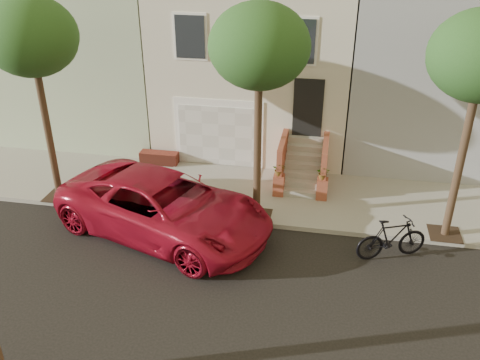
# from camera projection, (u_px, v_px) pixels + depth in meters

# --- Properties ---
(ground) EXTENTS (90.00, 90.00, 0.00)m
(ground) POSITION_uv_depth(u_px,v_px,m) (191.00, 299.00, 12.58)
(ground) COLOR black
(ground) RESTS_ON ground
(sidewalk) EXTENTS (40.00, 3.70, 0.15)m
(sidewalk) POSITION_uv_depth(u_px,v_px,m) (234.00, 192.00, 17.22)
(sidewalk) COLOR gray
(sidewalk) RESTS_ON ground
(house_row) EXTENTS (33.10, 11.70, 7.00)m
(house_row) POSITION_uv_depth(u_px,v_px,m) (262.00, 46.00, 20.66)
(house_row) COLOR beige
(house_row) RESTS_ON sidewalk
(tree_left) EXTENTS (2.70, 2.57, 6.30)m
(tree_left) POSITION_uv_depth(u_px,v_px,m) (31.00, 38.00, 14.47)
(tree_left) COLOR #2D2116
(tree_left) RESTS_ON sidewalk
(tree_mid) EXTENTS (2.70, 2.57, 6.30)m
(tree_mid) POSITION_uv_depth(u_px,v_px,m) (259.00, 48.00, 13.40)
(tree_mid) COLOR #2D2116
(tree_mid) RESTS_ON sidewalk
(pickup_truck) EXTENTS (7.02, 4.86, 1.78)m
(pickup_truck) POSITION_uv_depth(u_px,v_px,m) (164.00, 206.00, 14.78)
(pickup_truck) COLOR maroon
(pickup_truck) RESTS_ON ground
(motorcycle) EXTENTS (2.07, 1.29, 1.20)m
(motorcycle) POSITION_uv_depth(u_px,v_px,m) (392.00, 238.00, 13.84)
(motorcycle) COLOR black
(motorcycle) RESTS_ON ground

